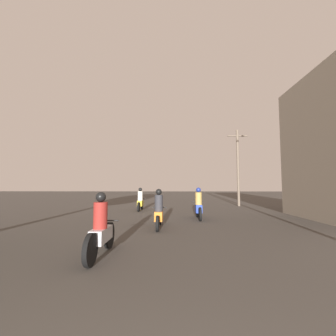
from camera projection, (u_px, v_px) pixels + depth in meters
The scene contains 5 objects.
motorcycle_silver at pixel (101, 230), 5.28m from camera, with size 0.60×2.05×1.51m.
motorcycle_orange at pixel (159, 212), 8.81m from camera, with size 0.60×2.04×1.52m.
motorcycle_blue at pixel (198, 206), 11.09m from camera, with size 0.60×2.00×1.55m.
motorcycle_yellow at pixel (140, 201), 14.86m from camera, with size 0.60×2.06×1.50m.
utility_pole_far at pixel (238, 166), 18.18m from camera, with size 1.60×0.20×6.18m.
Camera 1 is at (-0.11, -0.04, 1.67)m, focal length 24.00 mm.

